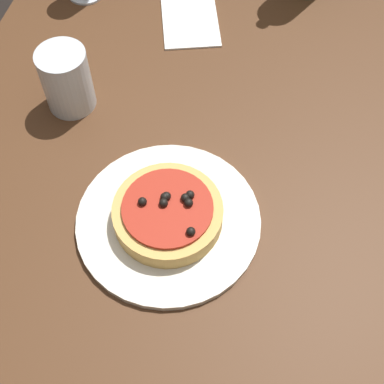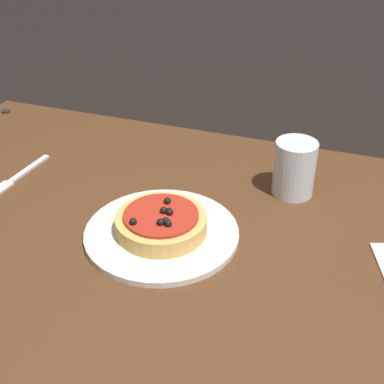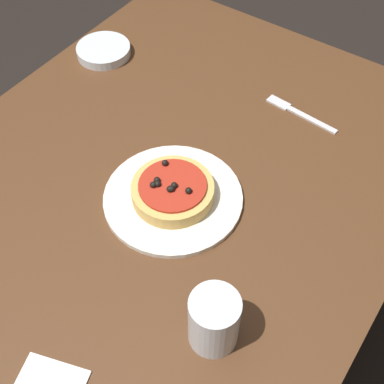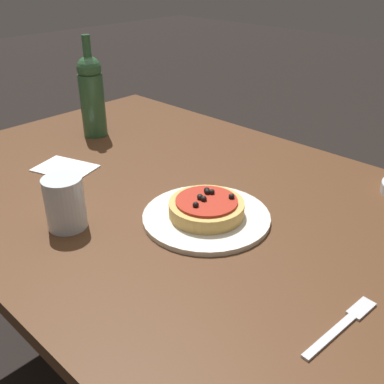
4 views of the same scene
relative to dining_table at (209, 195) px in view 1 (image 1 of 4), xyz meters
The scene contains 6 objects.
ground_plane 0.67m from the dining_table, ahead, with size 14.00×14.00×0.00m, color black.
dining_table is the anchor object (origin of this frame).
dinner_plate 0.15m from the dining_table, 22.03° to the right, with size 0.30×0.30×0.01m.
pizza 0.16m from the dining_table, 21.98° to the right, with size 0.17×0.17×0.05m.
water_cup 0.33m from the dining_table, 108.55° to the right, with size 0.09×0.09×0.12m.
paper_napkin 0.39m from the dining_table, 161.65° to the right, with size 0.19×0.16×0.00m.
Camera 1 is at (0.51, 0.08, 1.50)m, focal length 50.00 mm.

